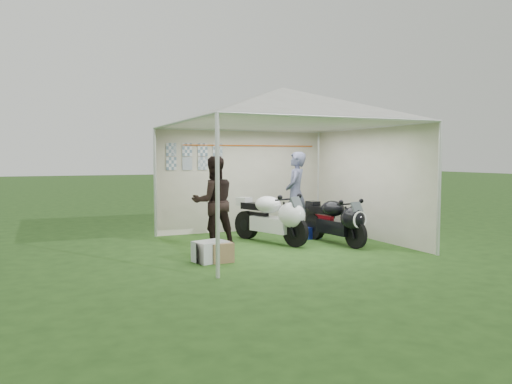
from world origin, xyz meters
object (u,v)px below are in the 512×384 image
at_px(canopy_tent, 281,110).
at_px(equipment_box, 320,221).
at_px(paddock_stand, 312,233).
at_px(person_dark_jacket, 214,202).
at_px(crate_1, 220,252).
at_px(motorcycle_white, 274,216).
at_px(person_blue_jacket, 296,194).
at_px(crate_0, 210,251).
at_px(motorcycle_black, 338,220).

distance_m(canopy_tent, equipment_box, 2.96).
relative_size(paddock_stand, person_dark_jacket, 0.19).
xyz_separation_m(paddock_stand, crate_1, (-2.51, -1.39, 0.03)).
relative_size(motorcycle_white, person_blue_jacket, 1.03).
height_order(motorcycle_white, crate_1, motorcycle_white).
height_order(crate_0, crate_1, crate_0).
distance_m(person_dark_jacket, person_blue_jacket, 2.16).
relative_size(canopy_tent, person_dark_jacket, 3.32).
bearing_deg(motorcycle_white, person_blue_jacket, 18.74).
relative_size(person_blue_jacket, equipment_box, 3.40).
bearing_deg(paddock_stand, crate_0, -153.41).
distance_m(equipment_box, crate_1, 3.74).
relative_size(motorcycle_white, paddock_stand, 5.68).
bearing_deg(paddock_stand, person_dark_jacket, -177.14).
xyz_separation_m(crate_0, crate_1, (0.15, -0.06, -0.01)).
bearing_deg(canopy_tent, crate_0, -151.40).
bearing_deg(equipment_box, crate_0, -148.27).
height_order(motorcycle_white, person_blue_jacket, person_blue_jacket).
bearing_deg(motorcycle_white, person_dark_jacket, 156.23).
distance_m(paddock_stand, person_blue_jacket, 0.94).
bearing_deg(person_blue_jacket, crate_1, -15.81).
bearing_deg(person_blue_jacket, equipment_box, 139.27).
relative_size(person_dark_jacket, crate_0, 3.41).
distance_m(person_blue_jacket, crate_0, 3.23).
distance_m(motorcycle_black, person_dark_jacket, 2.42).
bearing_deg(motorcycle_black, crate_0, -176.22).
bearing_deg(motorcycle_white, canopy_tent, -91.24).
distance_m(paddock_stand, person_dark_jacket, 2.31).
xyz_separation_m(motorcycle_black, crate_1, (-2.61, -0.60, -0.33)).
xyz_separation_m(canopy_tent, crate_0, (-1.75, -0.95, -2.41)).
xyz_separation_m(motorcycle_white, person_blue_jacket, (0.86, 0.70, 0.37)).
height_order(person_blue_jacket, crate_0, person_blue_jacket).
distance_m(paddock_stand, crate_1, 2.87).
relative_size(paddock_stand, equipment_box, 0.61).
distance_m(motorcycle_white, paddock_stand, 1.08).
relative_size(motorcycle_black, crate_1, 5.01).
relative_size(person_dark_jacket, crate_1, 4.86).
relative_size(motorcycle_white, crate_1, 5.27).
bearing_deg(person_dark_jacket, person_blue_jacket, -161.02).
relative_size(paddock_stand, crate_0, 0.65).
xyz_separation_m(canopy_tent, person_dark_jacket, (-1.27, 0.27, -1.72)).
distance_m(paddock_stand, equipment_box, 0.92).
bearing_deg(crate_0, equipment_box, 31.73).
bearing_deg(canopy_tent, crate_1, -147.60).
height_order(motorcycle_black, person_blue_jacket, person_blue_jacket).
bearing_deg(motorcycle_black, crate_1, -174.34).
relative_size(paddock_stand, person_blue_jacket, 0.18).
distance_m(canopy_tent, crate_1, 3.07).
bearing_deg(person_blue_jacket, motorcycle_black, 45.10).
xyz_separation_m(equipment_box, crate_1, (-3.11, -2.08, -0.11)).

